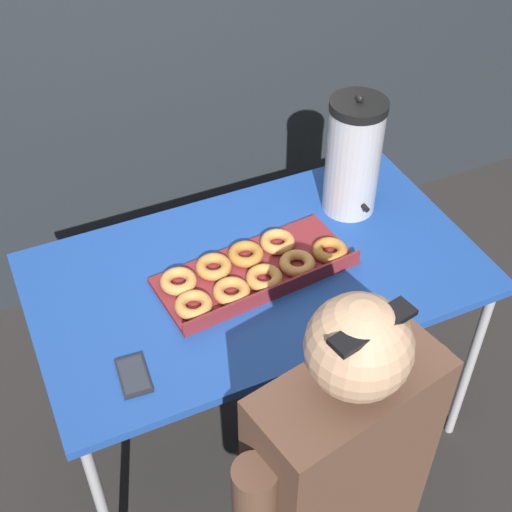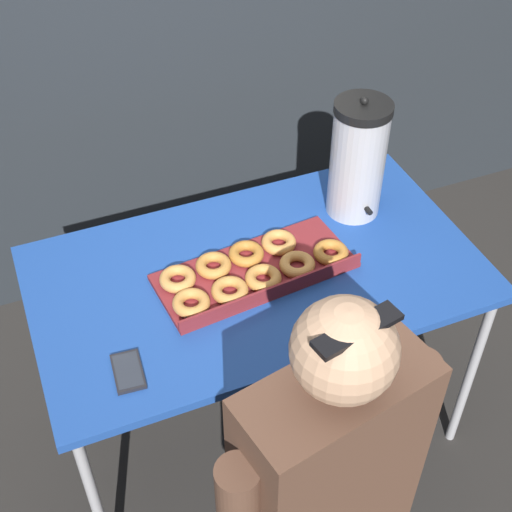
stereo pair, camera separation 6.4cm
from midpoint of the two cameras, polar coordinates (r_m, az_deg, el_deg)
The scene contains 6 objects.
ground_plane at distance 2.74m, azimuth -0.63°, elevation -12.88°, with size 12.00×12.00×0.00m, color #2D2B28.
folding_table at distance 2.18m, azimuth -0.78°, elevation -2.13°, with size 1.35×0.77×0.77m.
donut_box at distance 2.11m, azimuth -1.18°, elevation -1.20°, with size 0.61×0.31×0.05m.
coffee_urn at distance 2.27m, azimuth 6.98°, elevation 7.87°, with size 0.18×0.20×0.42m.
cell_phone at distance 1.90m, azimuth -10.73°, elevation -9.39°, with size 0.09×0.14×0.01m.
person_seated at distance 1.85m, azimuth 5.33°, elevation -18.93°, with size 0.57×0.30×1.32m.
Camera 1 is at (-0.64, -1.40, 2.26)m, focal length 50.00 mm.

